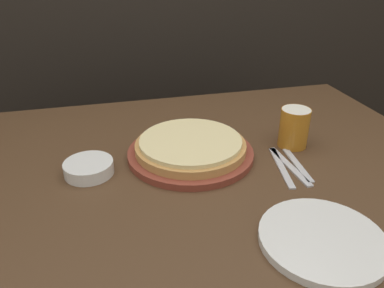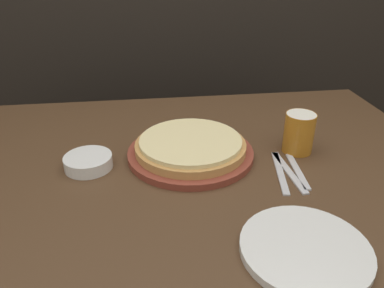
% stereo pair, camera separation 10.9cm
% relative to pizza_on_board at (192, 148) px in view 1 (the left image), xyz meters
% --- Properties ---
extents(dining_table, '(1.52, 1.08, 0.74)m').
position_rel_pizza_on_board_xyz_m(dining_table, '(-0.00, -0.05, -0.40)').
color(dining_table, '#4C331E').
rests_on(dining_table, ground_plane).
extents(pizza_on_board, '(0.37, 0.37, 0.06)m').
position_rel_pizza_on_board_xyz_m(pizza_on_board, '(0.00, 0.00, 0.00)').
color(pizza_on_board, brown).
rests_on(pizza_on_board, dining_table).
extents(beer_glass, '(0.09, 0.09, 0.12)m').
position_rel_pizza_on_board_xyz_m(beer_glass, '(0.32, -0.01, 0.04)').
color(beer_glass, '#B7701E').
rests_on(beer_glass, dining_table).
extents(dinner_plate, '(0.26, 0.26, 0.02)m').
position_rel_pizza_on_board_xyz_m(dinner_plate, '(0.17, -0.42, -0.02)').
color(dinner_plate, white).
rests_on(dinner_plate, dining_table).
extents(side_bowl, '(0.13, 0.13, 0.04)m').
position_rel_pizza_on_board_xyz_m(side_bowl, '(-0.30, -0.03, -0.01)').
color(side_bowl, white).
rests_on(side_bowl, dining_table).
extents(fork, '(0.06, 0.22, 0.00)m').
position_rel_pizza_on_board_xyz_m(fork, '(0.23, -0.13, -0.02)').
color(fork, silver).
rests_on(fork, dining_table).
extents(dinner_knife, '(0.03, 0.22, 0.00)m').
position_rel_pizza_on_board_xyz_m(dinner_knife, '(0.25, -0.13, -0.02)').
color(dinner_knife, silver).
rests_on(dinner_knife, dining_table).
extents(spoon, '(0.03, 0.18, 0.00)m').
position_rel_pizza_on_board_xyz_m(spoon, '(0.28, -0.13, -0.02)').
color(spoon, silver).
rests_on(spoon, dining_table).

